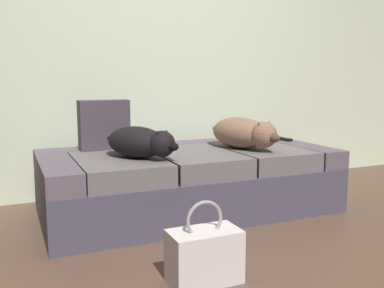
{
  "coord_description": "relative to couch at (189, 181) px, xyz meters",
  "views": [
    {
      "loc": [
        -1.13,
        -1.62,
        0.9
      ],
      "look_at": [
        0.0,
        0.96,
        0.47
      ],
      "focal_mm": 39.75,
      "sensor_mm": 36.0,
      "label": 1
    }
  ],
  "objects": [
    {
      "name": "ground_plane",
      "position": [
        0.0,
        -1.01,
        -0.21
      ],
      "size": [
        10.0,
        10.0,
        0.0
      ],
      "primitive_type": "plane",
      "color": "brown"
    },
    {
      "name": "back_wall",
      "position": [
        0.0,
        0.69,
        1.19
      ],
      "size": [
        6.4,
        0.1,
        2.8
      ],
      "primitive_type": "cube",
      "color": "silver",
      "rests_on": "ground"
    },
    {
      "name": "couch",
      "position": [
        0.0,
        0.0,
        0.0
      ],
      "size": [
        1.96,
        0.95,
        0.42
      ],
      "color": "#494358",
      "rests_on": "ground"
    },
    {
      "name": "dog_dark",
      "position": [
        -0.39,
        -0.15,
        0.31
      ],
      "size": [
        0.43,
        0.53,
        0.19
      ],
      "color": "black",
      "rests_on": "couch"
    },
    {
      "name": "dog_tan",
      "position": [
        0.38,
        -0.08,
        0.32
      ],
      "size": [
        0.38,
        0.62,
        0.22
      ],
      "color": "#87614A",
      "rests_on": "couch"
    },
    {
      "name": "tv_remote",
      "position": [
        0.88,
        0.13,
        0.22
      ],
      "size": [
        0.05,
        0.15,
        0.02
      ],
      "primitive_type": "cube",
      "rotation": [
        0.0,
        0.0,
        0.06
      ],
      "color": "black",
      "rests_on": "couch"
    },
    {
      "name": "throw_pillow",
      "position": [
        -0.52,
        0.27,
        0.38
      ],
      "size": [
        0.34,
        0.13,
        0.34
      ],
      "primitive_type": "cube",
      "rotation": [
        0.0,
        0.0,
        0.03
      ],
      "color": "#453A44",
      "rests_on": "couch"
    },
    {
      "name": "handbag",
      "position": [
        -0.36,
        -1.0,
        -0.09
      ],
      "size": [
        0.32,
        0.18,
        0.38
      ],
      "color": "silver",
      "rests_on": "ground"
    }
  ]
}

